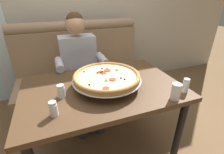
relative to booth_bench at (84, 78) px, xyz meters
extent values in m
plane|color=brown|center=(0.00, -0.89, -0.40)|extent=(16.00, 16.00, 0.00)
cube|color=#937556|center=(0.00, -0.13, -0.17)|extent=(1.68, 0.60, 0.46)
cube|color=#937556|center=(0.00, 0.26, 0.29)|extent=(1.68, 0.18, 0.65)
cylinder|color=#937556|center=(0.00, 0.26, 0.66)|extent=(1.68, 0.14, 0.14)
cube|color=#4C331E|center=(0.00, -0.89, 0.33)|extent=(1.28, 0.84, 0.04)
cylinder|color=black|center=(0.57, -1.24, -0.04)|extent=(0.06, 0.06, 0.71)
cylinder|color=black|center=(-0.57, -0.54, -0.04)|extent=(0.06, 0.06, 0.71)
cylinder|color=black|center=(0.57, -0.54, -0.04)|extent=(0.06, 0.06, 0.71)
cube|color=#2D3342|center=(-0.07, -0.38, 0.14)|extent=(0.34, 0.40, 0.15)
cylinder|color=#2D3342|center=(-0.17, -0.63, -0.17)|extent=(0.11, 0.11, 0.46)
cylinder|color=#2D3342|center=(0.03, -0.63, -0.17)|extent=(0.11, 0.11, 0.46)
cube|color=#B2B7C1|center=(-0.07, -0.16, 0.34)|extent=(0.40, 0.22, 0.56)
cylinder|color=#B2B7C1|center=(-0.30, -0.38, 0.39)|extent=(0.08, 0.28, 0.08)
cylinder|color=#B2B7C1|center=(0.16, -0.38, 0.39)|extent=(0.08, 0.28, 0.08)
sphere|color=tan|center=(-0.07, -0.18, 0.75)|extent=(0.21, 0.21, 0.21)
sphere|color=#472D19|center=(-0.07, -0.17, 0.78)|extent=(0.19, 0.19, 0.19)
cylinder|color=silver|center=(0.03, -1.05, 0.39)|extent=(0.01, 0.01, 0.07)
cylinder|color=silver|center=(-0.09, -0.83, 0.39)|extent=(0.01, 0.01, 0.07)
cylinder|color=silver|center=(0.16, -0.83, 0.39)|extent=(0.01, 0.01, 0.07)
torus|color=silver|center=(0.03, -0.91, 0.41)|extent=(0.31, 0.31, 0.01)
cylinder|color=silver|center=(0.03, -0.91, 0.42)|extent=(0.56, 0.56, 0.00)
cylinder|color=#B77F42|center=(0.03, -0.91, 0.43)|extent=(0.53, 0.53, 0.02)
torus|color=#B77F42|center=(0.03, -0.91, 0.45)|extent=(0.54, 0.54, 0.03)
cylinder|color=beige|center=(0.03, -0.91, 0.45)|extent=(0.47, 0.47, 0.01)
cylinder|color=red|center=(0.07, -0.82, 0.45)|extent=(0.06, 0.06, 0.01)
cylinder|color=red|center=(0.05, -0.99, 0.45)|extent=(0.05, 0.05, 0.01)
cylinder|color=red|center=(-0.04, -1.10, 0.45)|extent=(0.05, 0.05, 0.01)
cylinder|color=red|center=(0.02, -0.85, 0.45)|extent=(0.05, 0.05, 0.01)
cylinder|color=red|center=(0.01, -0.83, 0.45)|extent=(0.05, 0.05, 0.01)
sphere|color=black|center=(-0.12, -0.78, 0.46)|extent=(0.01, 0.01, 0.01)
sphere|color=black|center=(-0.14, -1.01, 0.46)|extent=(0.01, 0.01, 0.01)
sphere|color=black|center=(0.12, -1.00, 0.46)|extent=(0.01, 0.01, 0.01)
sphere|color=black|center=(-0.03, -0.84, 0.46)|extent=(0.01, 0.01, 0.01)
sphere|color=black|center=(0.04, -0.77, 0.46)|extent=(0.01, 0.01, 0.01)
sphere|color=black|center=(0.14, -1.02, 0.46)|extent=(0.01, 0.01, 0.01)
sphere|color=black|center=(0.14, -0.84, 0.46)|extent=(0.01, 0.01, 0.01)
cone|color=#CCC675|center=(0.00, -0.99, 0.46)|extent=(0.04, 0.04, 0.02)
cone|color=#CCC675|center=(0.15, -0.84, 0.46)|extent=(0.04, 0.04, 0.02)
cone|color=#CCC675|center=(0.08, -0.79, 0.46)|extent=(0.04, 0.04, 0.02)
cylinder|color=white|center=(-0.39, -1.14, 0.39)|extent=(0.05, 0.05, 0.08)
cylinder|color=#4C6633|center=(-0.39, -1.14, 0.38)|extent=(0.04, 0.04, 0.05)
cylinder|color=silver|center=(-0.39, -1.14, 0.44)|extent=(0.05, 0.05, 0.02)
cylinder|color=white|center=(-0.33, -0.94, 0.39)|extent=(0.06, 0.06, 0.08)
cylinder|color=#A82D19|center=(-0.33, -0.94, 0.37)|extent=(0.05, 0.05, 0.04)
cylinder|color=silver|center=(-0.33, -0.94, 0.44)|extent=(0.05, 0.05, 0.02)
cylinder|color=white|center=(0.57, -1.20, 0.40)|extent=(0.05, 0.05, 0.09)
cylinder|color=silver|center=(0.57, -1.20, 0.38)|extent=(0.04, 0.04, 0.05)
cylinder|color=silver|center=(0.57, -1.20, 0.45)|extent=(0.05, 0.05, 0.02)
cylinder|color=silver|center=(0.43, -1.26, 0.42)|extent=(0.07, 0.07, 0.12)
cylinder|color=white|center=(0.43, -1.26, 0.38)|extent=(0.06, 0.06, 0.06)
cylinder|color=black|center=(-1.29, 1.27, -0.18)|extent=(0.02, 0.02, 0.44)
camera|label=1|loc=(-0.34, -2.02, 1.03)|focal=26.17mm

